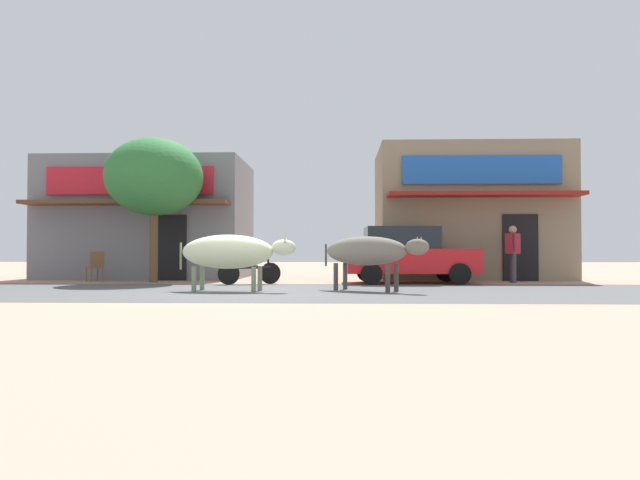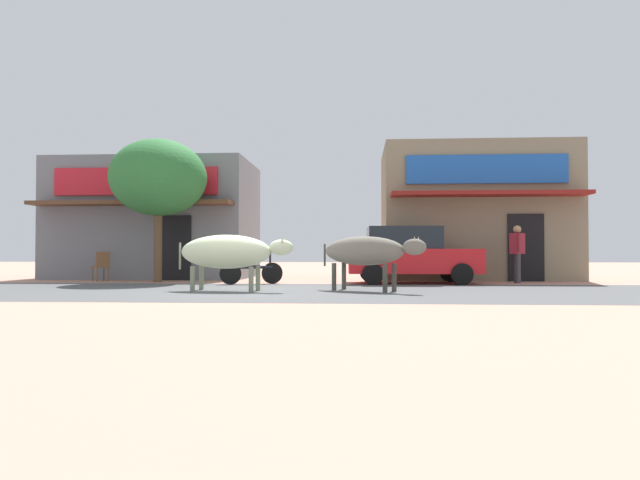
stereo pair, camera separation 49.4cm
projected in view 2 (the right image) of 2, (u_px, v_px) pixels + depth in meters
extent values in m
plane|color=tan|center=(237.00, 291.00, 13.47)|extent=(80.00, 80.00, 0.00)
cube|color=#515253|center=(237.00, 291.00, 13.47)|extent=(72.00, 6.29, 0.00)
cube|color=slate|center=(158.00, 220.00, 20.94)|extent=(6.77, 4.07, 4.12)
cube|color=red|center=(135.00, 181.00, 18.87)|extent=(5.42, 0.10, 0.90)
cube|color=brown|center=(131.00, 203.00, 18.47)|extent=(6.50, 0.90, 0.12)
cube|color=black|center=(174.00, 248.00, 18.77)|extent=(1.10, 0.06, 2.10)
cube|color=gray|center=(473.00, 214.00, 20.20)|extent=(6.22, 4.07, 4.49)
cube|color=blue|center=(486.00, 169.00, 18.13)|extent=(4.98, 0.10, 0.90)
cube|color=maroon|center=(489.00, 194.00, 17.72)|extent=(5.97, 0.90, 0.12)
cube|color=black|center=(526.00, 248.00, 18.03)|extent=(1.10, 0.06, 2.10)
cylinder|color=brown|center=(158.00, 245.00, 17.57)|extent=(0.25, 0.25, 2.23)
ellipsoid|color=#2D7134|center=(158.00, 178.00, 17.62)|extent=(2.90, 2.90, 2.32)
cube|color=red|center=(413.00, 261.00, 16.88)|extent=(3.82, 1.88, 0.70)
cube|color=#1E2328|center=(403.00, 238.00, 16.90)|extent=(2.12, 1.69, 0.64)
cylinder|color=black|center=(450.00, 272.00, 17.71)|extent=(0.61, 0.20, 0.60)
cylinder|color=black|center=(462.00, 274.00, 15.95)|extent=(0.61, 0.20, 0.60)
cylinder|color=black|center=(370.00, 272.00, 17.79)|extent=(0.61, 0.20, 0.60)
cylinder|color=black|center=(373.00, 274.00, 16.03)|extent=(0.61, 0.20, 0.60)
cylinder|color=black|center=(272.00, 273.00, 16.67)|extent=(0.58, 0.33, 0.61)
cylinder|color=black|center=(230.00, 274.00, 16.22)|extent=(0.58, 0.33, 0.61)
cylinder|color=black|center=(252.00, 267.00, 16.45)|extent=(1.14, 0.61, 0.10)
ellipsoid|color=#1E4C99|center=(253.00, 259.00, 16.47)|extent=(0.61, 0.46, 0.28)
cylinder|color=black|center=(270.00, 257.00, 16.65)|extent=(0.06, 0.06, 0.60)
ellipsoid|color=beige|center=(226.00, 252.00, 13.53)|extent=(2.26, 1.02, 0.79)
ellipsoid|color=beige|center=(281.00, 247.00, 13.26)|extent=(0.59, 0.35, 0.36)
cone|color=beige|center=(284.00, 240.00, 13.35)|extent=(0.06, 0.06, 0.12)
cone|color=beige|center=(282.00, 239.00, 13.16)|extent=(0.06, 0.06, 0.12)
cylinder|color=gray|center=(258.00, 278.00, 13.62)|extent=(0.11, 0.11, 0.58)
cylinder|color=gray|center=(251.00, 279.00, 13.12)|extent=(0.11, 0.11, 0.58)
cylinder|color=gray|center=(201.00, 278.00, 13.91)|extent=(0.11, 0.11, 0.58)
cylinder|color=gray|center=(192.00, 279.00, 13.41)|extent=(0.11, 0.11, 0.58)
cylinder|color=gray|center=(180.00, 256.00, 13.76)|extent=(0.05, 0.05, 0.63)
ellipsoid|color=slate|center=(364.00, 251.00, 13.56)|extent=(2.12, 1.62, 0.68)
ellipsoid|color=slate|center=(414.00, 247.00, 12.82)|extent=(0.62, 0.53, 0.36)
cone|color=beige|center=(418.00, 239.00, 12.87)|extent=(0.06, 0.06, 0.12)
cone|color=beige|center=(414.00, 239.00, 12.71)|extent=(0.06, 0.06, 0.12)
cylinder|color=#444138|center=(394.00, 277.00, 13.33)|extent=(0.11, 0.11, 0.65)
cylinder|color=#444138|center=(385.00, 278.00, 12.98)|extent=(0.11, 0.11, 0.65)
cylinder|color=#444138|center=(344.00, 276.00, 14.12)|extent=(0.11, 0.11, 0.65)
cylinder|color=#444138|center=(334.00, 277.00, 13.76)|extent=(0.11, 0.11, 0.65)
cylinder|color=#444138|center=(325.00, 255.00, 14.19)|extent=(0.05, 0.05, 0.54)
cylinder|color=#3F3F47|center=(517.00, 268.00, 17.17)|extent=(0.14, 0.14, 0.86)
cylinder|color=#3F3F47|center=(518.00, 268.00, 16.99)|extent=(0.14, 0.14, 0.86)
cube|color=maroon|center=(517.00, 244.00, 17.10)|extent=(0.48, 0.45, 0.61)
sphere|color=tan|center=(517.00, 229.00, 17.10)|extent=(0.23, 0.23, 0.23)
cylinder|color=maroon|center=(515.00, 243.00, 17.36)|extent=(0.09, 0.09, 0.55)
cylinder|color=maroon|center=(520.00, 242.00, 16.84)|extent=(0.09, 0.09, 0.55)
cube|color=brown|center=(100.00, 267.00, 18.21)|extent=(0.62, 0.62, 0.05)
cube|color=brown|center=(103.00, 259.00, 18.06)|extent=(0.33, 0.34, 0.44)
cylinder|color=brown|center=(93.00, 274.00, 18.21)|extent=(0.04, 0.04, 0.43)
cylinder|color=brown|center=(104.00, 274.00, 18.45)|extent=(0.04, 0.04, 0.43)
cylinder|color=brown|center=(97.00, 275.00, 17.95)|extent=(0.04, 0.04, 0.43)
cylinder|color=brown|center=(108.00, 274.00, 18.19)|extent=(0.04, 0.04, 0.43)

